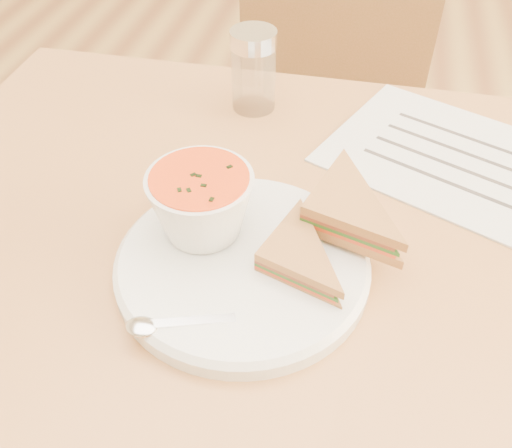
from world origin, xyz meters
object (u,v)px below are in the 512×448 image
(dining_table, at_px, (289,405))
(chair_far, at_px, (315,131))
(plate, at_px, (242,265))
(soup_bowl, at_px, (202,207))
(condiment_shaker, at_px, (254,71))

(dining_table, xyz_separation_m, chair_far, (-0.05, 0.58, 0.12))
(plate, bearing_deg, soup_bowl, 148.95)
(plate, bearing_deg, condiment_shaker, 100.23)
(dining_table, bearing_deg, soup_bowl, -160.52)
(dining_table, distance_m, condiment_shaker, 0.51)
(chair_far, xyz_separation_m, condiment_shaker, (-0.06, -0.34, 0.32))
(soup_bowl, xyz_separation_m, condiment_shaker, (-0.01, 0.28, 0.00))
(plate, height_order, soup_bowl, soup_bowl)
(dining_table, relative_size, plate, 3.82)
(chair_far, xyz_separation_m, soup_bowl, (-0.05, -0.62, 0.31))
(plate, distance_m, soup_bowl, 0.07)
(dining_table, bearing_deg, plate, -128.87)
(condiment_shaker, bearing_deg, plate, -79.77)
(plate, bearing_deg, dining_table, 51.13)
(chair_far, height_order, condiment_shaker, chair_far)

